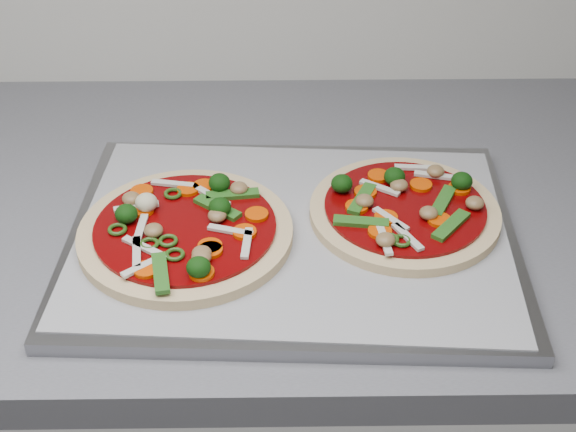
{
  "coord_description": "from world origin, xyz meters",
  "views": [
    {
      "loc": [
        0.16,
        0.54,
        1.44
      ],
      "look_at": [
        0.17,
        1.22,
        0.93
      ],
      "focal_mm": 50.0,
      "sensor_mm": 36.0,
      "label": 1
    }
  ],
  "objects": [
    {
      "name": "pizza_left",
      "position": [
        0.06,
        1.2,
        0.93
      ],
      "size": [
        0.25,
        0.25,
        0.04
      ],
      "rotation": [
        0.0,
        0.0,
        -0.12
      ],
      "color": "tan",
      "rests_on": "parchment"
    },
    {
      "name": "pizza_right",
      "position": [
        0.3,
        1.24,
        0.93
      ],
      "size": [
        0.22,
        0.22,
        0.04
      ],
      "rotation": [
        0.0,
        0.0,
        -0.08
      ],
      "color": "tan",
      "rests_on": "parchment"
    },
    {
      "name": "baking_tray",
      "position": [
        0.17,
        1.22,
        0.91
      ],
      "size": [
        0.49,
        0.37,
        0.02
      ],
      "primitive_type": "cube",
      "rotation": [
        0.0,
        0.0,
        -0.04
      ],
      "color": "gray",
      "rests_on": "countertop"
    },
    {
      "name": "countertop",
      "position": [
        0.0,
        1.3,
        0.88
      ],
      "size": [
        3.6,
        0.6,
        0.04
      ],
      "primitive_type": "cube",
      "color": "slate",
      "rests_on": "base_cabinet"
    },
    {
      "name": "parchment",
      "position": [
        0.17,
        1.22,
        0.92
      ],
      "size": [
        0.48,
        0.36,
        0.0
      ],
      "primitive_type": "cube",
      "rotation": [
        0.0,
        0.0,
        -0.07
      ],
      "color": "gray",
      "rests_on": "baking_tray"
    }
  ]
}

